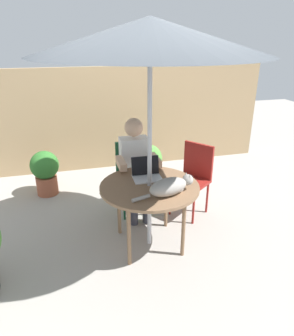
{
  "coord_description": "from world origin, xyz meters",
  "views": [
    {
      "loc": [
        -0.75,
        -2.75,
        2.12
      ],
      "look_at": [
        0.0,
        0.1,
        0.86
      ],
      "focal_mm": 33.27,
      "sensor_mm": 36.0,
      "label": 1
    }
  ],
  "objects_px": {
    "person_seated": "(135,163)",
    "cat": "(170,186)",
    "potted_plant_corner": "(149,164)",
    "patio_table": "(149,190)",
    "patio_umbrella": "(150,36)",
    "laptop": "(146,172)",
    "chair_occupied": "(133,171)",
    "chair_empty": "(194,173)",
    "potted_plant_near_fence": "(45,171)"
  },
  "relations": [
    {
      "from": "laptop",
      "to": "potted_plant_corner",
      "type": "relative_size",
      "value": 0.48
    },
    {
      "from": "patio_table",
      "to": "cat",
      "type": "relative_size",
      "value": 1.58
    },
    {
      "from": "patio_umbrella",
      "to": "chair_occupied",
      "type": "distance_m",
      "value": 1.77
    },
    {
      "from": "chair_occupied",
      "to": "potted_plant_near_fence",
      "type": "xyz_separation_m",
      "value": [
        -1.12,
        0.72,
        -0.17
      ]
    },
    {
      "from": "person_seated",
      "to": "laptop",
      "type": "height_order",
      "value": "person_seated"
    },
    {
      "from": "person_seated",
      "to": "cat",
      "type": "height_order",
      "value": "person_seated"
    },
    {
      "from": "laptop",
      "to": "cat",
      "type": "distance_m",
      "value": 0.46
    },
    {
      "from": "patio_table",
      "to": "cat",
      "type": "height_order",
      "value": "cat"
    },
    {
      "from": "laptop",
      "to": "cat",
      "type": "height_order",
      "value": "laptop"
    },
    {
      "from": "chair_empty",
      "to": "potted_plant_corner",
      "type": "height_order",
      "value": "chair_empty"
    },
    {
      "from": "patio_table",
      "to": "person_seated",
      "type": "relative_size",
      "value": 0.82
    },
    {
      "from": "potted_plant_corner",
      "to": "chair_empty",
      "type": "bearing_deg",
      "value": -69.27
    },
    {
      "from": "chair_occupied",
      "to": "person_seated",
      "type": "bearing_deg",
      "value": -90.0
    },
    {
      "from": "laptop",
      "to": "patio_table",
      "type": "bearing_deg",
      "value": -95.32
    },
    {
      "from": "cat",
      "to": "potted_plant_near_fence",
      "type": "height_order",
      "value": "cat"
    },
    {
      "from": "person_seated",
      "to": "cat",
      "type": "distance_m",
      "value": 0.9
    },
    {
      "from": "cat",
      "to": "potted_plant_corner",
      "type": "xyz_separation_m",
      "value": [
        0.24,
        1.67,
        -0.45
      ]
    },
    {
      "from": "patio_umbrella",
      "to": "person_seated",
      "type": "relative_size",
      "value": 1.83
    },
    {
      "from": "cat",
      "to": "patio_table",
      "type": "bearing_deg",
      "value": 120.81
    },
    {
      "from": "patio_table",
      "to": "potted_plant_near_fence",
      "type": "distance_m",
      "value": 1.91
    },
    {
      "from": "patio_table",
      "to": "laptop",
      "type": "relative_size",
      "value": 3.34
    },
    {
      "from": "chair_occupied",
      "to": "chair_empty",
      "type": "height_order",
      "value": "same"
    },
    {
      "from": "chair_empty",
      "to": "potted_plant_corner",
      "type": "xyz_separation_m",
      "value": [
        -0.34,
        0.9,
        -0.19
      ]
    },
    {
      "from": "patio_umbrella",
      "to": "potted_plant_corner",
      "type": "relative_size",
      "value": 3.55
    },
    {
      "from": "person_seated",
      "to": "potted_plant_corner",
      "type": "bearing_deg",
      "value": 64.3
    },
    {
      "from": "patio_table",
      "to": "cat",
      "type": "xyz_separation_m",
      "value": [
        0.14,
        -0.24,
        0.14
      ]
    },
    {
      "from": "chair_empty",
      "to": "potted_plant_near_fence",
      "type": "distance_m",
      "value": 2.09
    },
    {
      "from": "chair_occupied",
      "to": "laptop",
      "type": "xyz_separation_m",
      "value": [
        0.02,
        -0.6,
        0.24
      ]
    },
    {
      "from": "patio_table",
      "to": "patio_umbrella",
      "type": "xyz_separation_m",
      "value": [
        0.0,
        0.0,
        1.46
      ]
    },
    {
      "from": "patio_table",
      "to": "potted_plant_near_fence",
      "type": "relative_size",
      "value": 1.58
    },
    {
      "from": "patio_table",
      "to": "laptop",
      "type": "bearing_deg",
      "value": 84.68
    },
    {
      "from": "patio_umbrella",
      "to": "potted_plant_near_fence",
      "type": "xyz_separation_m",
      "value": [
        -1.12,
        1.52,
        -1.75
      ]
    },
    {
      "from": "patio_umbrella",
      "to": "person_seated",
      "type": "distance_m",
      "value": 1.55
    },
    {
      "from": "patio_umbrella",
      "to": "potted_plant_near_fence",
      "type": "bearing_deg",
      "value": 126.32
    },
    {
      "from": "chair_occupied",
      "to": "chair_empty",
      "type": "relative_size",
      "value": 1.0
    },
    {
      "from": "chair_occupied",
      "to": "potted_plant_near_fence",
      "type": "height_order",
      "value": "chair_occupied"
    },
    {
      "from": "patio_umbrella",
      "to": "cat",
      "type": "relative_size",
      "value": 3.53
    },
    {
      "from": "patio_table",
      "to": "potted_plant_near_fence",
      "type": "height_order",
      "value": "patio_table"
    },
    {
      "from": "potted_plant_near_fence",
      "to": "potted_plant_corner",
      "type": "distance_m",
      "value": 1.5
    },
    {
      "from": "cat",
      "to": "potted_plant_corner",
      "type": "height_order",
      "value": "cat"
    },
    {
      "from": "patio_umbrella",
      "to": "laptop",
      "type": "xyz_separation_m",
      "value": [
        0.02,
        0.2,
        -1.34
      ]
    },
    {
      "from": "patio_table",
      "to": "cat",
      "type": "distance_m",
      "value": 0.31
    },
    {
      "from": "potted_plant_near_fence",
      "to": "chair_empty",
      "type": "bearing_deg",
      "value": -28.17
    },
    {
      "from": "patio_umbrella",
      "to": "chair_occupied",
      "type": "relative_size",
      "value": 2.52
    },
    {
      "from": "patio_umbrella",
      "to": "chair_empty",
      "type": "xyz_separation_m",
      "value": [
        0.72,
        0.54,
        -1.58
      ]
    },
    {
      "from": "patio_table",
      "to": "laptop",
      "type": "distance_m",
      "value": 0.24
    },
    {
      "from": "potted_plant_corner",
      "to": "cat",
      "type": "bearing_deg",
      "value": -98.08
    },
    {
      "from": "potted_plant_near_fence",
      "to": "chair_occupied",
      "type": "bearing_deg",
      "value": -32.63
    },
    {
      "from": "chair_occupied",
      "to": "laptop",
      "type": "height_order",
      "value": "laptop"
    },
    {
      "from": "person_seated",
      "to": "laptop",
      "type": "xyz_separation_m",
      "value": [
        0.02,
        -0.44,
        0.08
      ]
    }
  ]
}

